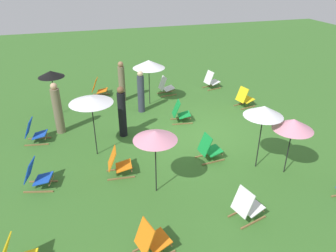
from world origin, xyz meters
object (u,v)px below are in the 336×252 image
object	(u,v)px
deckchair_1	(118,163)
person_2	(58,109)
umbrella_5	(155,136)
deckchair_7	(166,87)
deckchair_5	(211,81)
person_3	(122,112)
deckchair_6	(180,113)
umbrella_0	(149,64)
person_1	(141,92)
person_0	(122,82)
umbrella_4	(264,111)
deckchair_2	(99,89)
deckchair_10	(247,206)
umbrella_1	(91,100)
deckchair_4	(34,132)
deckchair_12	(209,149)
deckchair_11	(36,176)
umbrella_3	(293,124)
deckchair_3	(244,98)
deckchair_9	(151,240)

from	to	relation	value
deckchair_1	person_2	world-z (taller)	person_2
umbrella_5	deckchair_7	bearing A→B (deg)	-18.19
deckchair_5	person_3	xyz separation A→B (m)	(-3.38, 4.69, 0.49)
deckchair_6	umbrella_0	xyz separation A→B (m)	(1.95, 0.68, 1.33)
umbrella_0	person_1	bearing A→B (deg)	142.58
person_0	person_1	xyz separation A→B (m)	(-1.32, -0.53, -0.02)
person_0	person_3	xyz separation A→B (m)	(-3.07, 0.48, 0.04)
person_0	umbrella_4	bearing A→B (deg)	17.29
deckchair_7	deckchair_2	bearing A→B (deg)	72.26
deckchair_10	umbrella_1	distance (m)	5.07
deckchair_4	deckchair_12	distance (m)	5.67
deckchair_4	person_0	world-z (taller)	person_0
deckchair_1	deckchair_6	size ratio (longest dim) A/B	1.00
deckchair_1	umbrella_5	bearing A→B (deg)	-135.15
deckchair_11	deckchair_5	bearing A→B (deg)	-38.95
deckchair_4	deckchair_10	world-z (taller)	same
deckchair_10	umbrella_0	size ratio (longest dim) A/B	0.46
deckchair_2	person_2	xyz separation A→B (m)	(-2.97, 1.60, 0.49)
deckchair_5	person_0	xyz separation A→B (m)	(-0.30, 4.21, 0.46)
deckchair_10	umbrella_3	world-z (taller)	umbrella_3
umbrella_5	deckchair_1	bearing A→B (deg)	40.15
deckchair_3	umbrella_1	distance (m)	6.60
deckchair_5	umbrella_4	bearing A→B (deg)	156.18
deckchair_4	umbrella_3	size ratio (longest dim) A/B	0.50
deckchair_11	umbrella_1	distance (m)	2.50
umbrella_3	umbrella_4	world-z (taller)	umbrella_4
umbrella_3	person_1	bearing A→B (deg)	29.99
deckchair_9	umbrella_1	world-z (taller)	umbrella_1
deckchair_11	umbrella_0	world-z (taller)	umbrella_0
umbrella_1	deckchair_5	bearing A→B (deg)	-52.62
deckchair_9	umbrella_1	distance (m)	4.46
deckchair_9	person_0	xyz separation A→B (m)	(8.19, -0.76, 0.46)
deckchair_5	umbrella_4	size ratio (longest dim) A/B	0.44
deckchair_4	deckchair_9	size ratio (longest dim) A/B	0.97
umbrella_1	person_2	xyz separation A→B (m)	(1.81, 1.07, -0.95)
deckchair_4	person_3	distance (m)	2.91
deckchair_4	person_3	world-z (taller)	person_3
deckchair_2	deckchair_7	xyz separation A→B (m)	(-0.60, -2.88, 0.00)
person_2	person_3	xyz separation A→B (m)	(-0.86, -2.05, -0.00)
deckchair_4	deckchair_7	bearing A→B (deg)	-52.54
deckchair_9	deckchair_12	distance (m)	3.82
deckchair_7	person_1	size ratio (longest dim) A/B	0.50
umbrella_0	deckchair_4	bearing A→B (deg)	115.02
umbrella_1	deckchair_6	bearing A→B (deg)	-66.19
deckchair_3	deckchair_12	bearing A→B (deg)	124.79
person_3	deckchair_10	bearing A→B (deg)	125.01
person_2	umbrella_0	bearing A→B (deg)	119.29
umbrella_3	umbrella_4	bearing A→B (deg)	52.47
deckchair_10	person_3	bearing A→B (deg)	8.92
person_0	person_1	world-z (taller)	person_0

